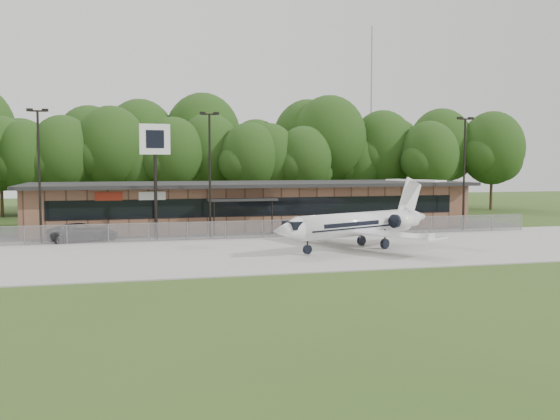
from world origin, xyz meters
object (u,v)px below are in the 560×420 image
object	(u,v)px
suv	(83,232)
pole_sign	(155,151)
terminal	(252,205)
business_jet	(360,225)

from	to	relation	value
suv	pole_sign	bearing A→B (deg)	-100.55
terminal	pole_sign	distance (m)	12.72
business_jet	pole_sign	size ratio (longest dim) A/B	1.57
business_jet	suv	xyz separation A→B (m)	(-19.32, 9.41, -1.05)
business_jet	suv	bearing A→B (deg)	130.01
suv	pole_sign	world-z (taller)	pole_sign
terminal	business_jet	bearing A→B (deg)	-75.43
suv	terminal	bearing A→B (deg)	-76.46
business_jet	pole_sign	bearing A→B (deg)	120.89
terminal	suv	distance (m)	16.74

